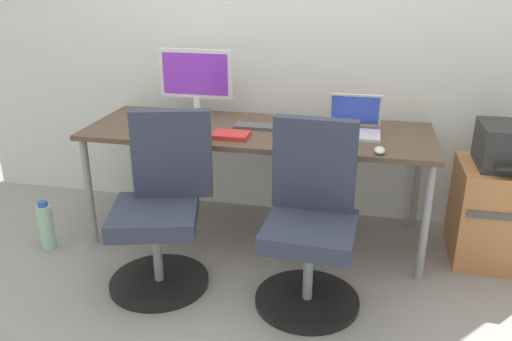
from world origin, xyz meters
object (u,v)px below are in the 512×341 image
Objects in this scene: desktop_monitor at (196,78)px; coffee_mug at (343,116)px; office_chair_right at (311,224)px; water_bottle_on_floor at (46,226)px; open_laptop at (354,124)px; side_cabinet at (502,214)px; office_chair_left at (162,210)px.

desktop_monitor is 0.97m from coffee_mug.
water_bottle_on_floor is at bearing 173.93° from office_chair_right.
coffee_mug reaches higher than water_bottle_on_floor.
side_cabinet is at bearing -2.08° from open_laptop.
office_chair_left is at bearing -145.66° from open_laptop.
desktop_monitor is (-1.91, 0.22, 0.67)m from side_cabinet.
coffee_mug is (-0.07, 0.21, -0.01)m from open_laptop.
office_chair_left reaches higher than side_cabinet.
office_chair_left is 3.03× the size of water_bottle_on_floor.
office_chair_left is at bearing -161.29° from side_cabinet.
side_cabinet is at bearing 18.71° from office_chair_left.
office_chair_right is 1.32m from desktop_monitor.
office_chair_right reaches higher than coffee_mug.
desktop_monitor is at bearing 40.39° from water_bottle_on_floor.
coffee_mug is at bearing 109.89° from open_laptop.
office_chair_left is 1.60× the size of side_cabinet.
open_laptop is (1.02, -0.18, -0.20)m from desktop_monitor.
water_bottle_on_floor is 1.96m from coffee_mug.
water_bottle_on_floor is 3.37× the size of coffee_mug.
office_chair_left is at bearing -11.79° from water_bottle_on_floor.
open_laptop is (1.80, 0.48, 0.62)m from water_bottle_on_floor.
desktop_monitor reaches higher than coffee_mug.
desktop_monitor is 1.06m from open_laptop.
side_cabinet is at bearing -6.48° from desktop_monitor.
water_bottle_on_floor is at bearing -139.61° from desktop_monitor.
office_chair_left is 1.95m from side_cabinet.
coffee_mug is at bearing 44.28° from office_chair_left.
coffee_mug is at bearing 165.97° from side_cabinet.
office_chair_left is 1.28m from coffee_mug.
desktop_monitor is (0.78, 0.66, 0.82)m from water_bottle_on_floor.
side_cabinet is (1.84, 0.62, -0.13)m from office_chair_left.
open_laptop is (-0.88, 0.03, 0.48)m from side_cabinet.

